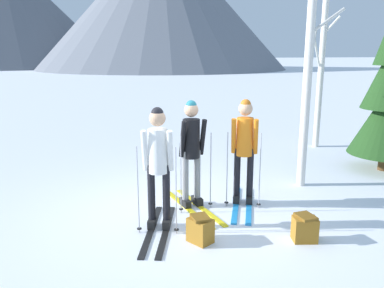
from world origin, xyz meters
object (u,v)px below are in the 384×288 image
Objects in this scene: skier_in_black at (192,149)px; birch_tree_tall at (308,72)px; skier_in_white at (158,163)px; backpack_on_snow_beside at (200,229)px; birch_tree_slender at (321,64)px; skier_in_orange at (244,147)px; backpack_on_snow_front at (305,228)px.

skier_in_black is 2.71m from birch_tree_tall.
backpack_on_snow_beside is (0.42, -0.61, -0.82)m from skier_in_white.
birch_tree_slender is 6.85m from backpack_on_snow_beside.
birch_tree_slender is at bearing 40.70° from backpack_on_snow_beside.
skier_in_black and skier_in_orange have the same top height.
skier_in_black is 0.40× the size of birch_tree_slender.
birch_tree_slender reaches higher than backpack_on_snow_front.
skier_in_white is 0.42× the size of birch_tree_tall.
skier_in_white is at bearing -138.35° from skier_in_black.
skier_in_black is at bearing 76.67° from backpack_on_snow_beside.
skier_in_orange is at bearing -9.40° from skier_in_black.
birch_tree_slender is (3.77, 3.16, 1.25)m from skier_in_orange.
skier_in_orange is 4.75× the size of backpack_on_snow_front.
skier_in_orange is (0.89, -0.15, 0.00)m from skier_in_black.
backpack_on_snow_front is (-1.33, -2.04, -2.01)m from birch_tree_tall.
birch_tree_slender is at bearing 52.66° from backpack_on_snow_front.
skier_in_black is at bearing 170.60° from skier_in_orange.
birch_tree_tall is (1.52, 0.51, 1.19)m from skier_in_orange.
birch_tree_tall is at bearing -130.39° from birch_tree_slender.
skier_in_black is at bearing -147.14° from birch_tree_slender.
birch_tree_tall reaches higher than skier_in_orange.
backpack_on_snow_front is (1.08, -1.68, -0.81)m from skier_in_black.
birch_tree_tall is 3.16m from backpack_on_snow_front.
skier_in_white is 4.59× the size of backpack_on_snow_beside.
birch_tree_slender is (2.25, 2.65, 0.06)m from birch_tree_tall.
backpack_on_snow_front is at bearing -17.35° from backpack_on_snow_beside.
skier_in_white is 1.00× the size of skier_in_black.
backpack_on_snow_front is 0.96× the size of backpack_on_snow_beside.
skier_in_orange is 1.75m from backpack_on_snow_front.
backpack_on_snow_front is at bearing -82.85° from skier_in_orange.
birch_tree_slender is at bearing 32.86° from skier_in_black.
birch_tree_tall is 0.97× the size of birch_tree_slender.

